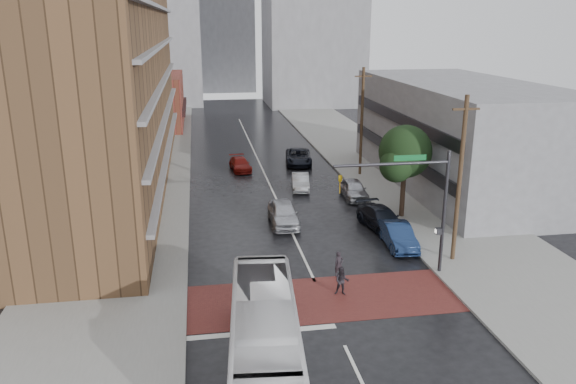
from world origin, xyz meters
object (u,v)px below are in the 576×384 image
pedestrian_b (342,281)px  suv_travel (298,157)px  car_travel_a (283,214)px  car_travel_c (240,164)px  car_parked_mid (382,219)px  pedestrian_a (339,264)px  car_travel_b (300,182)px  car_parked_near (398,236)px  transit_bus (265,339)px  car_parked_far (354,189)px

pedestrian_b → suv_travel: (2.79, 28.44, -0.02)m
car_travel_a → car_travel_c: size_ratio=1.15×
car_travel_a → car_parked_mid: 6.91m
pedestrian_a → car_travel_c: bearing=80.9°
car_travel_a → pedestrian_a: bearing=-77.6°
pedestrian_b → car_travel_b: size_ratio=0.38×
pedestrian_a → pedestrian_b: size_ratio=0.96×
pedestrian_b → car_travel_c: pedestrian_b is taller
car_travel_a → suv_travel: car_travel_a is taller
pedestrian_a → car_travel_b: bearing=69.2°
car_travel_c → car_parked_near: (8.47, -20.97, 0.14)m
car_parked_mid → transit_bus: bearing=-131.8°
car_travel_b → car_parked_near: size_ratio=0.90×
car_travel_b → car_parked_mid: size_ratio=0.80×
car_parked_near → car_parked_far: bearing=93.2°
car_travel_a → car_parked_near: size_ratio=1.07×
car_parked_mid → car_parked_far: bearing=81.2°
car_parked_mid → car_parked_far: 7.19m
transit_bus → car_travel_c: bearing=92.5°
car_travel_a → car_parked_mid: size_ratio=0.96×
car_parked_near → car_parked_mid: size_ratio=0.89×
car_parked_near → car_parked_far: size_ratio=1.02×
car_parked_near → car_parked_mid: car_parked_near is taller
car_travel_b → car_parked_near: car_parked_near is taller
car_travel_b → suv_travel: 9.01m
pedestrian_b → car_travel_c: bearing=113.4°
transit_bus → car_travel_a: size_ratio=2.34×
pedestrian_a → pedestrian_b: pedestrian_b is taller
pedestrian_a → pedestrian_b: (-0.39, -2.20, 0.03)m
transit_bus → car_travel_b: bearing=81.7°
car_travel_a → suv_travel: 17.84m
suv_travel → car_parked_mid: (2.43, -19.25, -0.02)m
car_parked_far → transit_bus: bearing=-112.0°
transit_bus → pedestrian_a: size_ratio=7.62×
car_travel_b → car_parked_far: 4.99m
pedestrian_a → car_parked_far: car_parked_far is taller
car_parked_near → car_parked_mid: 3.29m
car_travel_a → car_travel_b: bearing=72.7°
pedestrian_a → car_travel_a: (-1.81, 8.91, 0.08)m
car_parked_mid → car_parked_far: car_parked_far is taller
car_travel_b → suv_travel: size_ratio=0.75×
pedestrian_a → car_parked_far: (4.83, 14.19, 0.01)m
pedestrian_a → transit_bus: bearing=-139.3°
car_travel_a → car_travel_b: car_travel_a is taller
suv_travel → car_parked_near: (2.43, -22.54, -0.01)m
pedestrian_a → car_parked_near: bearing=20.0°
car_parked_near → suv_travel: bearing=99.4°
car_travel_b → car_parked_mid: car_parked_mid is taller
car_travel_a → suv_travel: size_ratio=0.90×
car_travel_c → car_parked_far: (8.47, -10.49, 0.14)m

